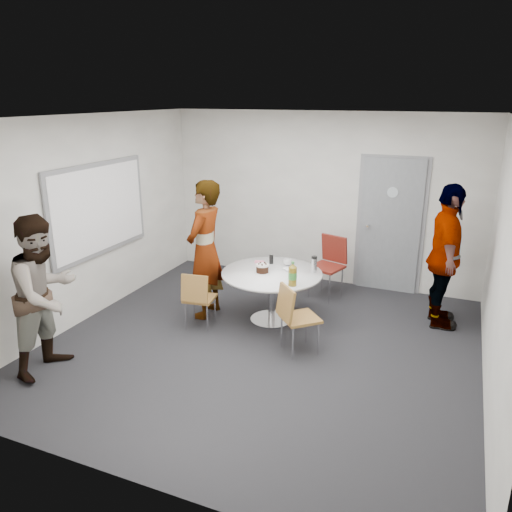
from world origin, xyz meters
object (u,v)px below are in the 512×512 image
at_px(person_right, 445,257).
at_px(person_left, 45,295).
at_px(chair_near_left, 198,295).
at_px(person_main, 205,250).
at_px(chair_far, 330,260).
at_px(chair_near_right, 294,313).
at_px(whiteboard, 99,209).
at_px(table, 273,279).
at_px(door, 390,226).

bearing_deg(person_right, person_left, 116.69).
height_order(chair_near_left, person_main, person_main).
bearing_deg(chair_far, chair_near_right, 109.52).
bearing_deg(person_right, chair_near_left, 105.64).
relative_size(chair_near_left, chair_far, 0.84).
distance_m(person_main, person_left, 2.14).
height_order(chair_near_right, chair_far, chair_far).
distance_m(whiteboard, table, 2.54).
distance_m(whiteboard, person_right, 4.61).
bearing_deg(chair_near_left, chair_far, 46.11).
xyz_separation_m(chair_near_right, person_right, (1.54, 1.47, 0.44)).
xyz_separation_m(door, person_right, (0.85, -1.04, -0.08)).
bearing_deg(person_main, door, 132.44).
distance_m(door, person_right, 1.34).
distance_m(table, chair_near_left, 1.02).
relative_size(chair_near_left, person_main, 0.41).
height_order(whiteboard, chair_near_right, whiteboard).
xyz_separation_m(door, table, (-1.22, -1.78, -0.42)).
distance_m(chair_far, person_left, 4.00).
relative_size(whiteboard, chair_near_right, 2.25).
bearing_deg(chair_near_right, person_right, 90.50).
height_order(chair_near_left, person_right, person_right).
distance_m(chair_near_right, person_left, 2.76).
relative_size(chair_near_left, person_right, 0.41).
bearing_deg(person_right, chair_near_right, 124.33).
xyz_separation_m(table, chair_near_left, (-0.81, -0.59, -0.14)).
relative_size(whiteboard, table, 1.43).
bearing_deg(chair_near_right, person_main, -154.42).
height_order(chair_far, person_main, person_main).
bearing_deg(person_main, chair_near_right, 69.09).
height_order(table, person_main, person_main).
bearing_deg(chair_near_right, chair_near_left, -138.47).
relative_size(chair_near_left, person_left, 0.44).
height_order(door, person_right, door).
height_order(door, chair_near_left, door).
bearing_deg(person_main, chair_near_left, 14.52).
xyz_separation_m(chair_near_left, chair_far, (1.27, 1.78, 0.10)).
bearing_deg(person_main, chair_far, 134.31).
bearing_deg(chair_far, whiteboard, 48.28).
bearing_deg(door, chair_far, -141.62).
height_order(person_main, person_right, person_right).
bearing_deg(chair_near_right, whiteboard, -137.54).
relative_size(person_main, person_right, 0.99).
bearing_deg(whiteboard, person_left, -72.18).
relative_size(door, whiteboard, 1.12).
xyz_separation_m(door, whiteboard, (-3.56, -2.28, 0.42)).
height_order(door, chair_near_right, door).
bearing_deg(chair_far, door, -124.29).
height_order(whiteboard, person_right, whiteboard).
relative_size(person_left, person_right, 0.93).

